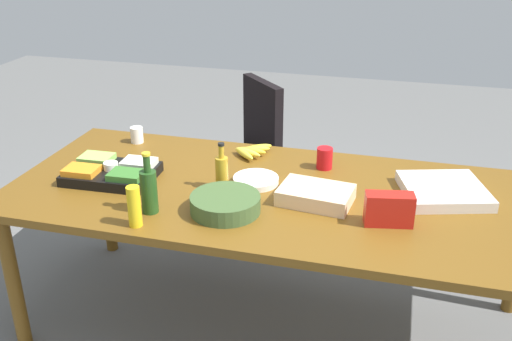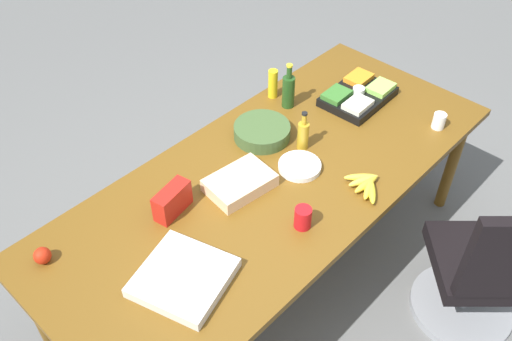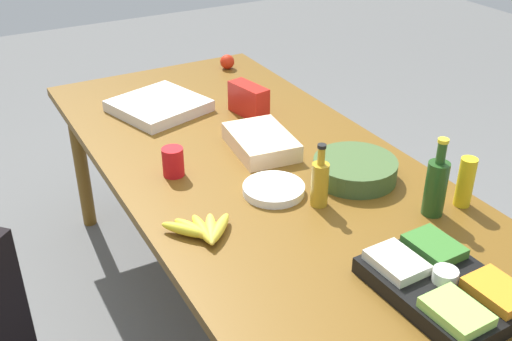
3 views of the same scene
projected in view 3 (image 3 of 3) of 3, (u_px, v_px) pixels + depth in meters
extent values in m
plane|color=slate|center=(269.00, 329.00, 2.69)|extent=(10.00, 10.00, 0.00)
cube|color=brown|center=(271.00, 178.00, 2.32)|extent=(2.55, 1.09, 0.04)
cylinder|color=brown|center=(237.00, 128.00, 3.61)|extent=(0.07, 0.07, 0.74)
cylinder|color=brown|center=(81.00, 164.00, 3.22)|extent=(0.07, 0.07, 0.74)
cube|color=silver|center=(159.00, 106.00, 2.80)|extent=(0.45, 0.45, 0.05)
cylinder|color=white|center=(274.00, 189.00, 2.18)|extent=(0.24, 0.24, 0.03)
cylinder|color=red|center=(173.00, 162.00, 2.27)|extent=(0.10, 0.10, 0.11)
cube|color=black|center=(443.00, 288.00, 1.70)|extent=(0.43, 0.32, 0.05)
cube|color=orange|center=(498.00, 291.00, 1.63)|extent=(0.16, 0.13, 0.03)
cube|color=#36702A|center=(434.00, 246.00, 1.80)|extent=(0.16, 0.13, 0.03)
cube|color=#95CE58|center=(458.00, 311.00, 1.56)|extent=(0.16, 0.13, 0.03)
cube|color=silver|center=(395.00, 263.00, 1.73)|extent=(0.16, 0.13, 0.03)
cylinder|color=white|center=(445.00, 276.00, 1.68)|extent=(0.07, 0.07, 0.04)
cylinder|color=#21481A|center=(435.00, 189.00, 2.03)|extent=(0.08, 0.08, 0.19)
cylinder|color=#21481A|center=(441.00, 153.00, 1.96)|extent=(0.03, 0.03, 0.07)
cylinder|color=gold|center=(443.00, 141.00, 1.94)|extent=(0.04, 0.04, 0.01)
cube|color=beige|center=(261.00, 142.00, 2.46)|extent=(0.34, 0.26, 0.07)
cylinder|color=yellow|center=(465.00, 182.00, 2.08)|extent=(0.06, 0.06, 0.18)
cylinder|color=#3E592E|center=(355.00, 169.00, 2.26)|extent=(0.33, 0.33, 0.08)
ellipsoid|color=yellow|center=(219.00, 228.00, 1.95)|extent=(0.15, 0.14, 0.04)
ellipsoid|color=yellow|center=(211.00, 229.00, 1.95)|extent=(0.17, 0.10, 0.04)
ellipsoid|color=yellow|center=(202.00, 229.00, 1.95)|extent=(0.17, 0.05, 0.04)
ellipsoid|color=yellow|center=(194.00, 229.00, 1.95)|extent=(0.17, 0.10, 0.04)
ellipsoid|color=yellow|center=(185.00, 230.00, 1.94)|extent=(0.16, 0.13, 0.04)
sphere|color=red|center=(227.00, 62.00, 3.27)|extent=(0.09, 0.09, 0.08)
cube|color=red|center=(249.00, 100.00, 2.74)|extent=(0.21, 0.12, 0.14)
cylinder|color=#BB9021|center=(320.00, 185.00, 2.08)|extent=(0.06, 0.06, 0.16)
cylinder|color=#BB9021|center=(321.00, 156.00, 2.03)|extent=(0.03, 0.03, 0.06)
cylinder|color=black|center=(322.00, 146.00, 2.01)|extent=(0.03, 0.03, 0.01)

